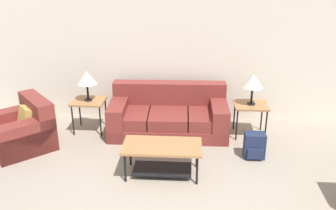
{
  "coord_description": "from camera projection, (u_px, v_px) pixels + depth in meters",
  "views": [
    {
      "loc": [
        0.21,
        -2.37,
        2.92
      ],
      "look_at": [
        -0.15,
        2.94,
        0.8
      ],
      "focal_mm": 40.0,
      "sensor_mm": 36.0,
      "label": 1
    }
  ],
  "objects": [
    {
      "name": "table_lamp_left",
      "position": [
        87.0,
        78.0,
        6.39
      ],
      "size": [
        0.35,
        0.35,
        0.53
      ],
      "color": "black",
      "rests_on": "side_table_left"
    },
    {
      "name": "coffee_table",
      "position": [
        162.0,
        153.0,
        5.26
      ],
      "size": [
        1.11,
        0.57,
        0.47
      ],
      "color": "#A87042",
      "rests_on": "ground_plane"
    },
    {
      "name": "wall_back",
      "position": [
        181.0,
        52.0,
        6.82
      ],
      "size": [
        8.82,
        0.06,
        2.6
      ],
      "color": "silver",
      "rests_on": "ground_plane"
    },
    {
      "name": "side_table_right",
      "position": [
        251.0,
        107.0,
        6.39
      ],
      "size": [
        0.56,
        0.51,
        0.58
      ],
      "color": "#A87042",
      "rests_on": "ground_plane"
    },
    {
      "name": "armchair",
      "position": [
        22.0,
        131.0,
        6.06
      ],
      "size": [
        1.29,
        1.3,
        0.8
      ],
      "color": "maroon",
      "rests_on": "ground_plane"
    },
    {
      "name": "side_table_left",
      "position": [
        89.0,
        103.0,
        6.56
      ],
      "size": [
        0.56,
        0.51,
        0.58
      ],
      "color": "#A87042",
      "rests_on": "ground_plane"
    },
    {
      "name": "table_lamp_right",
      "position": [
        253.0,
        81.0,
        6.22
      ],
      "size": [
        0.35,
        0.35,
        0.53
      ],
      "color": "black",
      "rests_on": "side_table_right"
    },
    {
      "name": "backpack",
      "position": [
        254.0,
        146.0,
        5.77
      ],
      "size": [
        0.32,
        0.29,
        0.4
      ],
      "color": "#1E2847",
      "rests_on": "ground_plane"
    },
    {
      "name": "couch",
      "position": [
        169.0,
        116.0,
        6.6
      ],
      "size": [
        2.05,
        1.05,
        0.82
      ],
      "color": "maroon",
      "rests_on": "ground_plane"
    }
  ]
}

